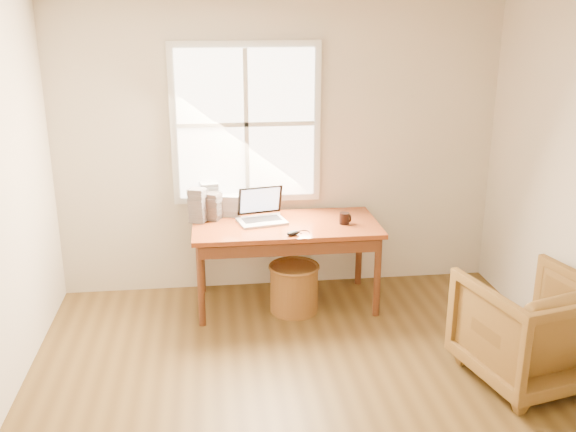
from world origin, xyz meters
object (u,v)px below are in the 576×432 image
(desk, at_px, (286,226))
(coffee_mug, at_px, (344,218))
(armchair, at_px, (530,328))
(laptop, at_px, (262,208))
(cd_stack_a, at_px, (209,199))
(wicker_stool, at_px, (294,289))

(desk, relative_size, coffee_mug, 16.18)
(armchair, relative_size, laptop, 2.24)
(desk, height_order, coffee_mug, coffee_mug)
(coffee_mug, bearing_deg, desk, -169.21)
(desk, height_order, cd_stack_a, cd_stack_a)
(wicker_stool, xyz_separation_m, coffee_mug, (0.45, 0.09, 0.59))
(coffee_mug, height_order, cd_stack_a, cd_stack_a)
(desk, xyz_separation_m, armchair, (1.55, -1.43, -0.34))
(coffee_mug, bearing_deg, laptop, -170.59)
(desk, bearing_deg, wicker_stool, -72.10)
(desk, xyz_separation_m, cd_stack_a, (-0.65, 0.32, 0.17))
(coffee_mug, xyz_separation_m, cd_stack_a, (-1.15, 0.40, 0.10))
(wicker_stool, relative_size, cd_stack_a, 1.36)
(desk, relative_size, laptop, 4.20)
(desk, distance_m, wicker_stool, 0.55)
(armchair, xyz_separation_m, wicker_stool, (-1.50, 1.27, -0.18))
(wicker_stool, bearing_deg, coffee_mug, 11.66)
(laptop, relative_size, cd_stack_a, 1.26)
(armchair, height_order, laptop, laptop)
(desk, distance_m, armchair, 2.14)
(wicker_stool, height_order, laptop, laptop)
(coffee_mug, bearing_deg, wicker_stool, -149.42)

